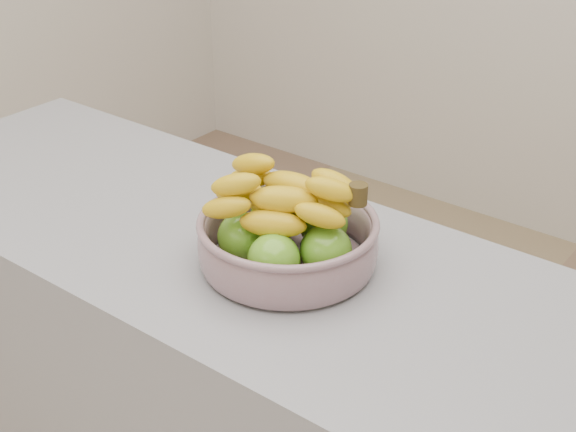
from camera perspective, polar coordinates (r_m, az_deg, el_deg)
fruit_bowl at (r=1.42m, az=-0.02°, el=-1.41°), size 0.32×0.32×0.18m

